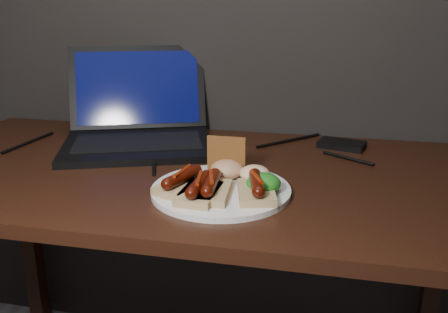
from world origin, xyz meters
The scene contains 13 objects.
desk centered at (0.00, 1.38, 0.66)m, with size 1.40×0.70×0.75m.
laptop centered at (-0.18, 1.56, 0.80)m, with size 0.49×0.48×0.25m.
hard_drive centered at (0.36, 1.63, 0.76)m, with size 0.12×0.07×0.02m, color black.
desk_cables centered at (-0.01, 1.52, 0.75)m, with size 0.93×0.42×0.01m.
plate centered at (0.12, 1.25, 0.76)m, with size 0.29×0.29×0.01m, color white.
bread_sausage_left centered at (0.04, 1.23, 0.78)m, with size 0.11×0.13×0.04m.
bread_sausage_center centered at (0.11, 1.21, 0.78)m, with size 0.08×0.12×0.04m.
bread_sausage_right centered at (0.19, 1.23, 0.78)m, with size 0.09×0.13×0.04m.
bread_sausage_extra centered at (0.09, 1.19, 0.78)m, with size 0.08×0.12×0.04m.
crispbread centered at (0.11, 1.34, 0.80)m, with size 0.09×0.01×0.09m, color #975A29.
salad_greens centered at (0.20, 1.25, 0.78)m, with size 0.07×0.07×0.04m, color #115410.
salsa_mound centered at (0.12, 1.31, 0.78)m, with size 0.07×0.07×0.04m, color #A32410.
coleslaw_mound centered at (0.18, 1.30, 0.78)m, with size 0.06×0.06×0.04m, color white.
Camera 1 is at (0.32, 0.32, 1.15)m, focal length 40.00 mm.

